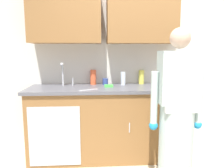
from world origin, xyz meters
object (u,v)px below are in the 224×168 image
bottle_water_short (93,77)px  sponge (109,86)px  sink (65,88)px  knife_on_counter (88,90)px  person_at_sink (176,122)px  cup_by_sink (105,82)px  bottle_dish_liquid (123,78)px  bottle_soap (141,77)px

bottle_water_short → sponge: 0.32m
sink → bottle_water_short: sink is taller
knife_on_counter → person_at_sink: bearing=123.2°
person_at_sink → cup_by_sink: bearing=127.1°
person_at_sink → bottle_dish_liquid: (-0.44, 0.86, 0.34)m
sponge → bottle_water_short: bearing=130.7°
bottle_dish_liquid → cup_by_sink: (-0.24, 0.05, -0.05)m
cup_by_sink → knife_on_counter: 0.47m
bottle_soap → bottle_water_short: bottle_water_short is taller
bottle_dish_liquid → cup_by_sink: bearing=168.7°
sink → bottle_dish_liquid: bearing=10.5°
bottle_dish_liquid → knife_on_counter: size_ratio=0.75×
bottle_soap → person_at_sink: bearing=-79.4°
bottle_water_short → sponge: (0.20, -0.24, -0.09)m
bottle_dish_liquid → sponge: 0.27m
person_at_sink → bottle_dish_liquid: person_at_sink is taller
bottle_soap → knife_on_counter: size_ratio=0.82×
person_at_sink → bottle_water_short: size_ratio=7.98×
sink → bottle_dish_liquid: (0.77, 0.14, 0.11)m
bottle_soap → knife_on_counter: (-0.72, -0.45, -0.09)m
sink → bottle_water_short: size_ratio=2.46×
knife_on_counter → bottle_dish_liquid: bearing=-169.5°
bottle_water_short → cup_by_sink: size_ratio=2.34×
bottle_dish_liquid → person_at_sink: bearing=-62.6°
bottle_soap → bottle_water_short: (-0.68, -0.00, 0.00)m
bottle_water_short → person_at_sink: bearing=-47.7°
bottle_water_short → sponge: size_ratio=1.85×
cup_by_sink → sink: bearing=-160.1°
sponge → bottle_soap: bearing=26.9°
knife_on_counter → sponge: size_ratio=2.18×
person_at_sink → sponge: 0.99m
sink → sponge: size_ratio=4.55×
bottle_soap → bottle_dish_liquid: size_ratio=1.08×
knife_on_counter → bottle_soap: bearing=-176.5°
person_at_sink → cup_by_sink: size_ratio=18.65×
sink → person_at_sink: (1.22, -0.71, -0.23)m
sink → bottle_soap: size_ratio=2.56×
cup_by_sink → bottle_water_short: bearing=169.7°
sink → sponge: (0.57, -0.01, 0.03)m
person_at_sink → cup_by_sink: (-0.69, 0.91, 0.29)m
knife_on_counter → sponge: sponge is taller
knife_on_counter → sponge: 0.33m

